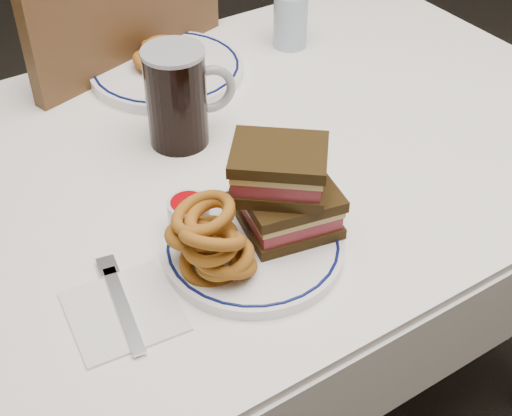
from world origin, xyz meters
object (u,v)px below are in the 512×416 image
chair_far (109,134)px  reuben_sandwich (285,190)px  main_plate (253,247)px  far_plate (167,69)px  beer_mug (179,96)px

chair_far → reuben_sandwich: bearing=-90.4°
main_plate → far_plate: (0.13, 0.50, 0.00)m
beer_mug → far_plate: size_ratio=0.57×
main_plate → reuben_sandwich: bearing=6.2°
main_plate → reuben_sandwich: 0.09m
reuben_sandwich → far_plate: reuben_sandwich is taller
reuben_sandwich → beer_mug: beer_mug is taller
reuben_sandwich → chair_far: bearing=89.6°
reuben_sandwich → beer_mug: size_ratio=0.97×
chair_far → beer_mug: (-0.01, -0.40, 0.31)m
chair_far → reuben_sandwich: (-0.01, -0.69, 0.31)m
chair_far → far_plate: chair_far is taller
beer_mug → reuben_sandwich: bearing=-88.2°
main_plate → beer_mug: beer_mug is taller
chair_far → beer_mug: 0.51m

